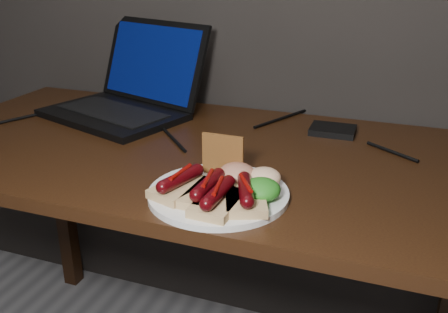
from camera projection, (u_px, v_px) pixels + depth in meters
desk at (193, 181)px, 1.21m from camera, size 1.40×0.70×0.75m
laptop at (128, 94)px, 1.41m from camera, size 0.46×0.43×0.25m
hard_drive at (333, 130)px, 1.26m from camera, size 0.11×0.09×0.02m
desk_cables at (202, 128)px, 1.29m from camera, size 1.06×0.42×0.01m
plate at (218, 194)px, 0.93m from camera, size 0.34×0.34×0.01m
bread_sausage_left at (181, 184)px, 0.92m from camera, size 0.10×0.13×0.04m
bread_sausage_center at (208, 190)px, 0.90m from camera, size 0.07×0.12×0.04m
bread_sausage_right at (245, 195)px, 0.88m from camera, size 0.11×0.13×0.04m
bread_sausage_extra at (218, 198)px, 0.87m from camera, size 0.08×0.12×0.04m
crispbread at (223, 155)px, 0.98m from camera, size 0.09×0.01×0.08m
salad_greens at (261, 189)px, 0.89m from camera, size 0.07×0.07×0.04m
salsa_mound at (237, 174)px, 0.96m from camera, size 0.07×0.07×0.04m
coleslaw_mound at (264, 177)px, 0.95m from camera, size 0.06×0.06×0.04m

